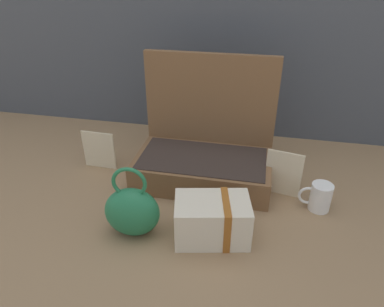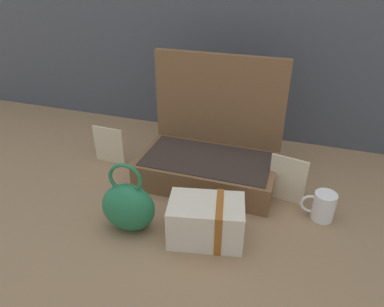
{
  "view_description": "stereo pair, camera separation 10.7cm",
  "coord_description": "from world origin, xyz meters",
  "px_view_note": "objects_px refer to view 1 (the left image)",
  "views": [
    {
      "loc": [
        0.2,
        -0.93,
        0.73
      ],
      "look_at": [
        0.01,
        -0.02,
        0.2
      ],
      "focal_mm": 32.48,
      "sensor_mm": 36.0,
      "label": 1
    },
    {
      "loc": [
        0.3,
        -0.9,
        0.73
      ],
      "look_at": [
        0.01,
        -0.02,
        0.2
      ],
      "focal_mm": 32.48,
      "sensor_mm": 36.0,
      "label": 2
    }
  ],
  "objects_px": {
    "coffee_mug": "(320,197)",
    "info_card_left": "(99,150)",
    "open_suitcase": "(205,153)",
    "poster_card_right": "(283,174)",
    "cream_toiletry_bag": "(213,219)",
    "teal_pouch_handbag": "(132,211)"
  },
  "relations": [
    {
      "from": "teal_pouch_handbag",
      "to": "cream_toiletry_bag",
      "type": "bearing_deg",
      "value": 7.91
    },
    {
      "from": "open_suitcase",
      "to": "coffee_mug",
      "type": "distance_m",
      "value": 0.42
    },
    {
      "from": "coffee_mug",
      "to": "info_card_left",
      "type": "distance_m",
      "value": 0.81
    },
    {
      "from": "teal_pouch_handbag",
      "to": "cream_toiletry_bag",
      "type": "height_order",
      "value": "teal_pouch_handbag"
    },
    {
      "from": "open_suitcase",
      "to": "cream_toiletry_bag",
      "type": "distance_m",
      "value": 0.33
    },
    {
      "from": "cream_toiletry_bag",
      "to": "info_card_left",
      "type": "height_order",
      "value": "info_card_left"
    },
    {
      "from": "coffee_mug",
      "to": "info_card_left",
      "type": "bearing_deg",
      "value": 173.0
    },
    {
      "from": "poster_card_right",
      "to": "cream_toiletry_bag",
      "type": "bearing_deg",
      "value": -116.34
    },
    {
      "from": "coffee_mug",
      "to": "poster_card_right",
      "type": "bearing_deg",
      "value": 152.41
    },
    {
      "from": "cream_toiletry_bag",
      "to": "info_card_left",
      "type": "distance_m",
      "value": 0.57
    },
    {
      "from": "open_suitcase",
      "to": "teal_pouch_handbag",
      "type": "distance_m",
      "value": 0.38
    },
    {
      "from": "coffee_mug",
      "to": "cream_toiletry_bag",
      "type": "bearing_deg",
      "value": -148.1
    },
    {
      "from": "cream_toiletry_bag",
      "to": "poster_card_right",
      "type": "height_order",
      "value": "poster_card_right"
    },
    {
      "from": "open_suitcase",
      "to": "poster_card_right",
      "type": "distance_m",
      "value": 0.29
    },
    {
      "from": "cream_toiletry_bag",
      "to": "open_suitcase",
      "type": "bearing_deg",
      "value": 104.36
    },
    {
      "from": "open_suitcase",
      "to": "teal_pouch_handbag",
      "type": "height_order",
      "value": "open_suitcase"
    },
    {
      "from": "teal_pouch_handbag",
      "to": "info_card_left",
      "type": "height_order",
      "value": "teal_pouch_handbag"
    },
    {
      "from": "poster_card_right",
      "to": "info_card_left",
      "type": "bearing_deg",
      "value": -171.79
    },
    {
      "from": "info_card_left",
      "to": "poster_card_right",
      "type": "height_order",
      "value": "poster_card_right"
    },
    {
      "from": "teal_pouch_handbag",
      "to": "cream_toiletry_bag",
      "type": "relative_size",
      "value": 0.98
    },
    {
      "from": "coffee_mug",
      "to": "poster_card_right",
      "type": "distance_m",
      "value": 0.14
    },
    {
      "from": "open_suitcase",
      "to": "teal_pouch_handbag",
      "type": "bearing_deg",
      "value": -113.72
    }
  ]
}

